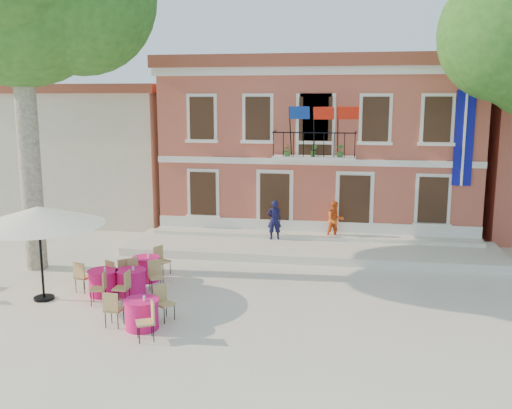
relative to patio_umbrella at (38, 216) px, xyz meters
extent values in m
plane|color=beige|center=(5.26, 2.08, -2.48)|extent=(90.00, 90.00, 0.00)
cube|color=#B0583F|center=(7.26, 12.08, 1.02)|extent=(13.00, 8.00, 7.00)
cube|color=brown|center=(7.26, 12.08, 4.77)|extent=(13.50, 8.50, 0.50)
cube|color=silver|center=(7.26, 8.13, 4.37)|extent=(13.30, 0.35, 0.35)
cube|color=silver|center=(7.26, 7.63, 1.02)|extent=(3.20, 0.90, 0.15)
cube|color=black|center=(7.26, 7.23, 2.02)|extent=(3.20, 0.04, 0.04)
cube|color=#0C0F89|center=(12.86, 8.02, 1.82)|extent=(0.70, 0.05, 3.60)
cube|color=navy|center=(6.36, 6.88, 2.77)|extent=(0.76, 0.27, 0.47)
cube|color=red|center=(7.26, 6.88, 2.77)|extent=(0.76, 0.29, 0.47)
cube|color=red|center=(8.16, 6.88, 2.77)|extent=(0.76, 0.27, 0.47)
imported|color=#26591E|center=(6.26, 7.33, 1.33)|extent=(0.43, 0.37, 0.48)
imported|color=#26591E|center=(7.26, 7.33, 1.33)|extent=(0.26, 0.21, 0.48)
imported|color=#26591E|center=(8.26, 7.33, 1.33)|extent=(0.27, 0.27, 0.48)
cube|color=beige|center=(-4.24, 13.08, 0.52)|extent=(9.00, 9.00, 6.00)
cube|color=brown|center=(-4.24, 13.08, 3.72)|extent=(9.40, 9.40, 0.40)
cube|color=silver|center=(7.26, 6.48, -2.33)|extent=(14.00, 3.40, 0.30)
cylinder|color=#A59E84|center=(-1.90, 2.87, 1.48)|extent=(0.70, 0.70, 7.92)
cylinder|color=black|center=(0.00, 0.00, -2.44)|extent=(0.59, 0.59, 0.08)
cylinder|color=black|center=(0.00, 0.00, -1.26)|extent=(0.07, 0.07, 2.44)
cone|color=white|center=(0.00, 0.00, 0.01)|extent=(3.71, 3.71, 0.54)
imported|color=#101036|center=(5.77, 7.16, -1.40)|extent=(0.65, 0.52, 1.56)
imported|color=#E3591A|center=(8.13, 7.58, -1.42)|extent=(0.90, 0.82, 1.51)
cylinder|color=#EC1673|center=(1.56, 0.63, -2.11)|extent=(0.84, 0.84, 0.75)
cylinder|color=#EC1673|center=(1.56, 0.63, -1.72)|extent=(0.90, 0.90, 0.02)
cube|color=tan|center=(0.84, 0.84, -2.01)|extent=(0.52, 0.52, 0.95)
cube|color=tan|center=(1.74, -0.09, -2.01)|extent=(0.51, 0.51, 0.95)
cube|color=tan|center=(2.11, 1.15, -2.01)|extent=(0.59, 0.59, 0.95)
cylinder|color=#EC1673|center=(3.61, -1.56, -2.11)|extent=(0.84, 0.84, 0.75)
cylinder|color=#EC1673|center=(3.61, -1.56, -1.72)|extent=(0.90, 0.90, 0.02)
cube|color=tan|center=(4.01, -0.93, -2.01)|extent=(0.58, 0.58, 0.95)
cube|color=tan|center=(2.86, -1.53, -2.01)|extent=(0.44, 0.44, 0.95)
cube|color=tan|center=(3.96, -2.23, -2.01)|extent=(0.57, 0.57, 0.95)
cylinder|color=#EC1673|center=(2.32, 2.21, -2.11)|extent=(0.84, 0.84, 0.75)
cylinder|color=#EC1673|center=(2.32, 2.21, -1.72)|extent=(0.90, 0.90, 0.02)
cube|color=tan|center=(2.64, 2.89, -2.01)|extent=(0.56, 0.56, 0.95)
cube|color=tan|center=(2.00, 1.53, -2.01)|extent=(0.56, 0.56, 0.95)
cylinder|color=#EC1673|center=(2.37, 0.82, -2.11)|extent=(0.84, 0.84, 0.75)
cylinder|color=#EC1673|center=(2.37, 0.82, -1.72)|extent=(0.90, 0.90, 0.02)
cube|color=tan|center=(1.71, 1.19, -2.01)|extent=(0.57, 0.57, 0.95)
cube|color=tan|center=(2.38, 0.07, -2.01)|extent=(0.43, 0.43, 0.95)
cube|color=tan|center=(3.01, 1.21, -2.01)|extent=(0.58, 0.58, 0.95)
camera|label=1|loc=(8.80, -14.56, 3.26)|focal=40.00mm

